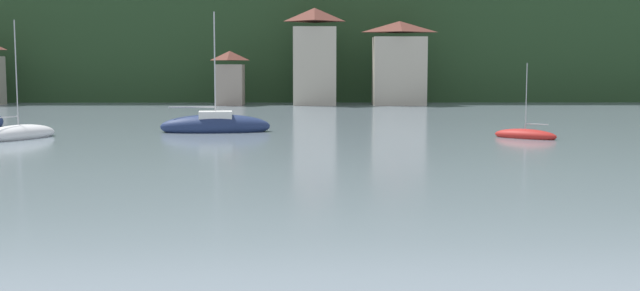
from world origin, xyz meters
TOP-DOWN VIEW (x-y plane):
  - wooded_hillside at (8.03, 152.48)m, footprint 352.00×70.20m
  - shore_building_westcentral at (-9.70, 106.08)m, footprint 3.24×4.07m
  - shore_building_central at (0.00, 106.33)m, footprint 5.09×4.61m
  - shore_building_eastcentral at (9.70, 105.93)m, footprint 6.26×3.77m
  - sailboat_far_3 at (12.91, 64.51)m, footprint 3.89×3.48m
  - sailboat_far_7 at (-6.83, 69.33)m, footprint 7.61×3.15m
  - sailboat_far_10 at (-18.27, 64.38)m, footprint 4.14×5.85m

SIDE VIEW (x-z plane):
  - sailboat_far_3 at x=12.91m, z-range -2.24..2.62m
  - sailboat_far_10 at x=-18.27m, z-range -3.50..4.06m
  - sailboat_far_7 at x=-6.83m, z-range -3.83..4.70m
  - shore_building_westcentral at x=-9.70m, z-range -0.09..6.10m
  - shore_building_eastcentral at x=9.70m, z-range -0.13..9.43m
  - shore_building_central at x=0.00m, z-range -0.16..10.92m
  - wooded_hillside at x=8.03m, z-range -14.50..31.38m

